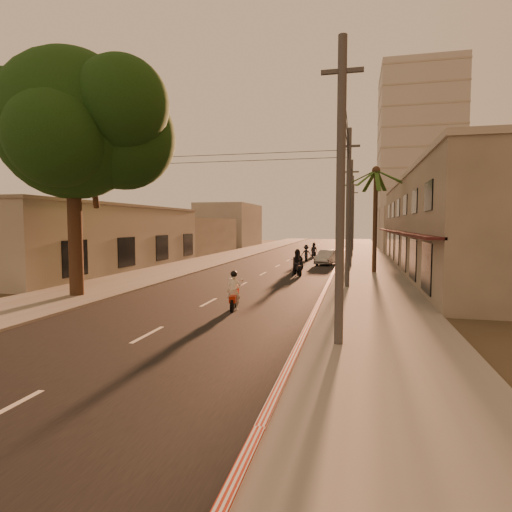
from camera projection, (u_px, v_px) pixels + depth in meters
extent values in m
plane|color=#383023|center=(193.00, 311.00, 18.01)|extent=(160.00, 160.00, 0.00)
cube|color=black|center=(278.00, 266.00, 37.43)|extent=(10.00, 140.00, 0.02)
cube|color=slate|center=(366.00, 267.00, 35.72)|extent=(5.00, 140.00, 0.12)
cube|color=slate|center=(197.00, 264.00, 39.13)|extent=(5.00, 140.00, 0.12)
cube|color=#B32613|center=(334.00, 273.00, 31.41)|extent=(0.20, 60.00, 0.20)
cube|color=gray|center=(457.00, 226.00, 32.04)|extent=(8.00, 34.00, 7.00)
cube|color=#A9A599|center=(458.00, 177.00, 31.77)|extent=(8.20, 34.20, 0.30)
cube|color=#361516|center=(396.00, 232.00, 33.05)|extent=(0.80, 34.00, 0.12)
cube|color=#A9A599|center=(94.00, 239.00, 34.61)|extent=(8.00, 24.00, 5.00)
cube|color=gray|center=(94.00, 206.00, 34.42)|extent=(8.20, 24.20, 0.20)
cube|color=#B7B5B2|center=(418.00, 159.00, 67.71)|extent=(12.00, 12.00, 28.00)
cylinder|color=black|center=(75.00, 238.00, 21.33)|extent=(0.70, 0.70, 6.00)
cylinder|color=black|center=(93.00, 177.00, 21.31)|extent=(1.22, 2.17, 3.04)
cylinder|color=black|center=(59.00, 172.00, 20.94)|extent=(1.31, 1.49, 2.73)
sphere|color=black|center=(72.00, 125.00, 20.92)|extent=(7.20, 7.20, 7.20)
sphere|color=black|center=(123.00, 138.00, 21.43)|extent=(5.20, 5.20, 5.20)
sphere|color=black|center=(52.00, 137.00, 22.13)|extent=(4.80, 4.80, 4.80)
sphere|color=black|center=(58.00, 136.00, 19.10)|extent=(4.60, 4.60, 4.60)
sphere|color=black|center=(121.00, 104.00, 19.70)|extent=(4.40, 4.40, 4.40)
sphere|color=black|center=(11.00, 112.00, 20.26)|extent=(4.00, 4.00, 4.00)
sphere|color=black|center=(120.00, 113.00, 22.90)|extent=(4.40, 4.40, 4.40)
cylinder|color=black|center=(375.00, 222.00, 31.44)|extent=(0.32, 0.32, 7.60)
sphere|color=black|center=(376.00, 170.00, 31.16)|extent=(0.60, 0.60, 0.60)
cylinder|color=#38383A|center=(340.00, 195.00, 12.38)|extent=(0.26, 0.26, 9.00)
cube|color=#38383A|center=(342.00, 71.00, 12.13)|extent=(1.20, 0.12, 0.12)
cylinder|color=#38383A|center=(348.00, 209.00, 24.04)|extent=(0.26, 0.26, 9.00)
cube|color=#38383A|center=(349.00, 146.00, 23.78)|extent=(1.20, 0.12, 0.12)
cylinder|color=#38383A|center=(351.00, 214.00, 35.69)|extent=(0.26, 0.26, 9.00)
cube|color=#38383A|center=(352.00, 172.00, 35.43)|extent=(1.20, 0.12, 0.12)
cylinder|color=#38383A|center=(352.00, 217.00, 47.34)|extent=(0.26, 0.26, 9.00)
cube|color=#38383A|center=(353.00, 185.00, 47.08)|extent=(1.20, 0.12, 0.12)
cylinder|color=#38383A|center=(353.00, 218.00, 58.99)|extent=(0.26, 0.26, 9.00)
cube|color=#38383A|center=(353.00, 193.00, 58.73)|extent=(1.20, 0.12, 0.12)
cube|color=#A9A599|center=(411.00, 229.00, 58.29)|extent=(8.00, 14.00, 6.00)
cube|color=#A9A599|center=(189.00, 236.00, 54.05)|extent=(8.00, 14.00, 4.40)
cube|color=#A9A599|center=(230.00, 225.00, 71.43)|extent=(8.00, 14.00, 7.00)
cylinder|color=black|center=(236.00, 301.00, 18.89)|extent=(0.16, 0.54, 0.54)
cylinder|color=black|center=(232.00, 306.00, 17.70)|extent=(0.16, 0.54, 0.54)
cube|color=#A9220D|center=(234.00, 298.00, 18.21)|extent=(0.40, 1.08, 0.29)
cube|color=#A9220D|center=(236.00, 293.00, 18.67)|extent=(0.30, 0.13, 0.57)
cylinder|color=silver|center=(236.00, 285.00, 18.76)|extent=(0.53, 0.10, 0.04)
imported|color=silver|center=(234.00, 291.00, 18.19)|extent=(0.68, 0.53, 1.61)
sphere|color=black|center=(234.00, 274.00, 18.13)|extent=(0.29, 0.29, 0.29)
sphere|color=silver|center=(230.00, 279.00, 18.75)|extent=(0.11, 0.11, 0.11)
sphere|color=silver|center=(242.00, 280.00, 18.69)|extent=(0.11, 0.11, 0.11)
cylinder|color=black|center=(294.00, 270.00, 31.17)|extent=(0.34, 0.59, 0.60)
cylinder|color=black|center=(300.00, 272.00, 29.86)|extent=(0.34, 0.59, 0.60)
cube|color=black|center=(297.00, 267.00, 30.42)|extent=(0.76, 1.20, 0.32)
cube|color=black|center=(295.00, 265.00, 30.93)|extent=(0.34, 0.23, 0.64)
cylinder|color=silver|center=(295.00, 259.00, 31.03)|extent=(0.56, 0.28, 0.04)
imported|color=black|center=(297.00, 263.00, 30.39)|extent=(1.38, 1.34, 1.80)
sphere|color=black|center=(298.00, 251.00, 30.33)|extent=(0.32, 0.32, 0.32)
cylinder|color=black|center=(302.00, 267.00, 34.33)|extent=(0.23, 0.51, 0.51)
cylinder|color=black|center=(296.00, 268.00, 33.35)|extent=(0.23, 0.51, 0.51)
cube|color=black|center=(298.00, 264.00, 33.76)|extent=(0.52, 1.03, 0.27)
cube|color=black|center=(301.00, 262.00, 34.15)|extent=(0.29, 0.16, 0.55)
cylinder|color=silver|center=(301.00, 258.00, 34.22)|extent=(0.49, 0.18, 0.04)
imported|color=black|center=(298.00, 261.00, 33.74)|extent=(1.10, 0.85, 1.53)
sphere|color=black|center=(298.00, 252.00, 33.69)|extent=(0.27, 0.27, 0.27)
cylinder|color=black|center=(297.00, 266.00, 34.85)|extent=(0.18, 0.52, 0.51)
cylinder|color=black|center=(298.00, 268.00, 33.72)|extent=(0.18, 0.52, 0.51)
cube|color=black|center=(298.00, 264.00, 34.20)|extent=(0.44, 1.03, 0.27)
cube|color=black|center=(298.00, 262.00, 34.64)|extent=(0.29, 0.14, 0.55)
cylinder|color=silver|center=(298.00, 258.00, 34.73)|extent=(0.50, 0.13, 0.04)
imported|color=black|center=(298.00, 261.00, 34.18)|extent=(0.93, 0.76, 1.53)
sphere|color=black|center=(298.00, 252.00, 34.13)|extent=(0.27, 0.27, 0.27)
cylinder|color=black|center=(306.00, 258.00, 42.89)|extent=(0.17, 0.54, 0.53)
cylinder|color=black|center=(306.00, 259.00, 41.72)|extent=(0.17, 0.54, 0.53)
cube|color=black|center=(306.00, 256.00, 42.22)|extent=(0.41, 1.06, 0.28)
cube|color=black|center=(306.00, 254.00, 42.67)|extent=(0.29, 0.14, 0.57)
cylinder|color=silver|center=(306.00, 251.00, 42.76)|extent=(0.52, 0.12, 0.04)
imported|color=black|center=(306.00, 253.00, 42.20)|extent=(1.20, 0.89, 1.58)
sphere|color=black|center=(306.00, 246.00, 42.14)|extent=(0.28, 0.28, 0.28)
imported|color=#A2A5AA|center=(327.00, 257.00, 38.88)|extent=(2.82, 4.50, 1.32)
cylinder|color=black|center=(312.00, 254.00, 48.65)|extent=(0.25, 0.52, 0.51)
cylinder|color=black|center=(315.00, 255.00, 47.51)|extent=(0.25, 0.52, 0.51)
cube|color=black|center=(314.00, 252.00, 47.99)|extent=(0.57, 1.04, 0.28)
cube|color=black|center=(313.00, 251.00, 48.44)|extent=(0.29, 0.18, 0.55)
cylinder|color=silver|center=(313.00, 248.00, 48.53)|extent=(0.49, 0.20, 0.04)
imported|color=black|center=(314.00, 250.00, 47.97)|extent=(1.06, 0.96, 1.54)
sphere|color=black|center=(314.00, 244.00, 47.92)|extent=(0.28, 0.28, 0.28)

